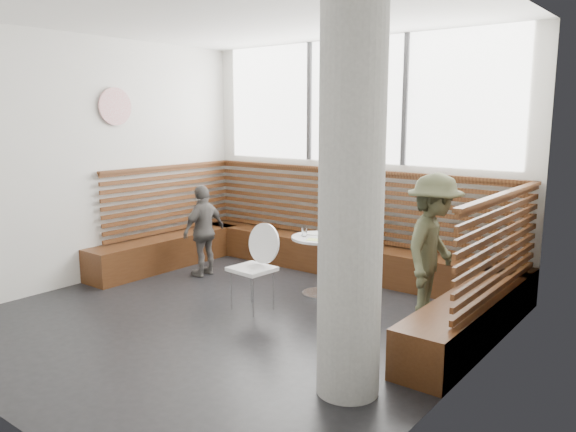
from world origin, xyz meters
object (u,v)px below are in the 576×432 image
Objects in this scene: child_back at (349,232)px; child_left at (204,231)px; cafe_table at (320,253)px; adult_man at (433,249)px; cafe_chair at (256,259)px; concrete_column at (351,194)px.

child_back is 1.99m from child_left.
child_left is at bearing -171.31° from cafe_table.
child_back is 1.10× the size of child_left.
child_left is at bearing 87.68° from adult_man.
cafe_table is at bearing 97.13° from child_left.
child_left is (-1.79, -0.87, -0.06)m from child_back.
cafe_table is at bearing 75.42° from cafe_chair.
cafe_chair is 1.57m from child_left.
cafe_table is at bearing 129.75° from concrete_column.
adult_man reaches higher than child_back.
cafe_chair is (-0.30, -0.85, 0.05)m from cafe_table.
concrete_column reaches higher than cafe_table.
cafe_table is 1.48m from adult_man.
child_back is at bearing 81.83° from cafe_chair.
concrete_column reaches higher than cafe_chair.
cafe_table is 0.75× the size of cafe_chair.
cafe_chair is at bearing 108.54° from adult_man.
child_left is (-1.46, 0.58, 0.05)m from cafe_chair.
cafe_chair is (-1.88, 1.06, -1.03)m from concrete_column.
concrete_column is 3.29× the size of cafe_chair.
cafe_chair is 0.71× the size of child_back.
child_back reaches higher than cafe_chair.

